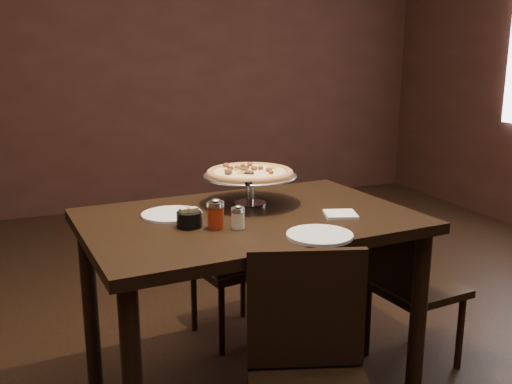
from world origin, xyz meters
name	(u,v)px	position (x,y,z in m)	size (l,w,h in m)	color
room	(292,75)	(0.06, 0.03, 1.40)	(6.04, 7.04, 2.84)	black
dining_table	(249,241)	(-0.09, 0.10, 0.72)	(1.41, 1.01, 0.83)	black
pizza_stand	(250,173)	(-0.02, 0.27, 0.97)	(0.41, 0.41, 0.17)	#ACACB3
parmesan_shaker	(238,217)	(-0.19, -0.05, 0.88)	(0.05, 0.05, 0.09)	beige
pepper_flake_shaker	(216,214)	(-0.27, -0.02, 0.89)	(0.07, 0.07, 0.12)	maroon
packet_caddy	(189,219)	(-0.36, 0.03, 0.87)	(0.10, 0.10, 0.08)	black
napkin_stack	(341,214)	(0.26, -0.04, 0.84)	(0.13, 0.13, 0.01)	silver
plate_left	(172,215)	(-0.39, 0.21, 0.84)	(0.25, 0.25, 0.01)	white
plate_near	(320,235)	(0.05, -0.26, 0.84)	(0.24, 0.24, 0.01)	white
serving_spatula	(255,183)	(-0.06, 0.11, 0.97)	(0.14, 0.14, 0.02)	#ACACB3
chair_far	(239,259)	(0.04, 0.60, 0.45)	(0.45, 0.45, 0.83)	black
chair_near	(310,375)	(-0.11, -0.54, 0.47)	(0.50, 0.50, 0.86)	black
chair_side	(406,279)	(0.69, 0.08, 0.45)	(0.43, 0.43, 0.82)	black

